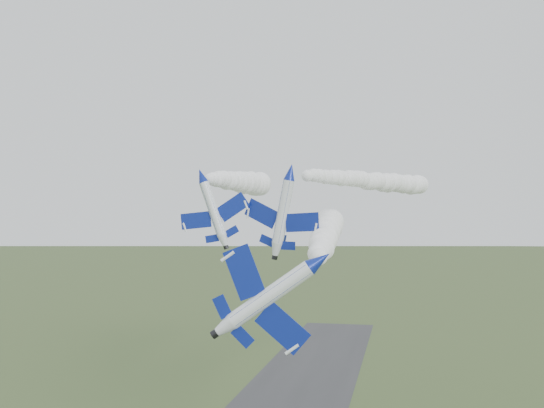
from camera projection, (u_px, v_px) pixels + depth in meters
The scene contains 6 objects.
jet_lead at pixel (320, 260), 56.53m from camera, with size 6.85×13.56×9.22m.
smoke_trail_jet_lead at pixel (326, 234), 92.11m from camera, with size 5.26×64.60×5.26m, color white, non-canonical shape.
jet_pair_left at pixel (201, 175), 89.85m from camera, with size 10.01×12.65×4.19m.
smoke_trail_jet_pair_left at pixel (242, 182), 124.32m from camera, with size 5.69×63.90×5.69m, color white, non-canonical shape.
jet_pair_right at pixel (290, 172), 86.48m from camera, with size 11.67×13.93×3.98m.
smoke_trail_jet_pair_right at pixel (376, 182), 121.42m from camera, with size 4.58×70.92×4.58m, color white, non-canonical shape.
Camera 1 is at (22.82, -61.76, 36.39)m, focal length 40.00 mm.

